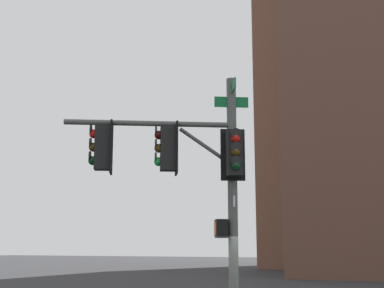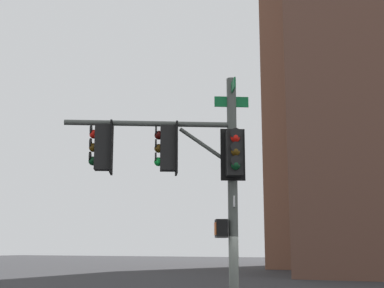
# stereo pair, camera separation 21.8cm
# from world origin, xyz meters

# --- Properties ---
(signal_pole_assembly) EXTENTS (2.43, 3.66, 6.08)m
(signal_pole_assembly) POSITION_xyz_m (-0.80, 0.79, 3.95)
(signal_pole_assembly) COLOR #4C514C
(signal_pole_assembly) RESTS_ON ground_plane
(building_brick_midblock) EXTENTS (20.10, 19.07, 37.89)m
(building_brick_midblock) POSITION_xyz_m (51.75, 3.77, 18.94)
(building_brick_midblock) COLOR brown
(building_brick_midblock) RESTS_ON ground_plane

